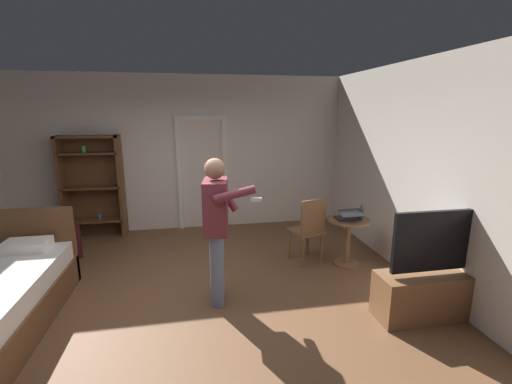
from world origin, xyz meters
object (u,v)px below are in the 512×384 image
(suitcase_dark, at_px, (63,243))
(bookshelf, at_px, (93,183))
(bottle_on_table, at_px, (361,214))
(person_blue_shirt, at_px, (217,221))
(wooden_chair, at_px, (309,228))
(tv_flatscreen, at_px, (435,287))
(laptop, at_px, (348,216))
(side_table, at_px, (348,234))

(suitcase_dark, bearing_deg, bookshelf, 57.54)
(bottle_on_table, height_order, person_blue_shirt, person_blue_shirt)
(wooden_chair, xyz_separation_m, person_blue_shirt, (-1.39, -0.81, 0.45))
(tv_flatscreen, xyz_separation_m, laptop, (-0.40, 1.35, 0.41))
(wooden_chair, relative_size, suitcase_dark, 1.94)
(bookshelf, height_order, tv_flatscreen, bookshelf)
(side_table, height_order, bottle_on_table, bottle_on_table)
(tv_flatscreen, distance_m, suitcase_dark, 5.14)
(side_table, xyz_separation_m, wooden_chair, (-0.53, 0.16, 0.08))
(bookshelf, bearing_deg, side_table, -26.68)
(side_table, bearing_deg, wooden_chair, 163.06)
(tv_flatscreen, distance_m, wooden_chair, 1.81)
(side_table, height_order, wooden_chair, wooden_chair)
(bottle_on_table, relative_size, suitcase_dark, 0.44)
(bookshelf, xyz_separation_m, laptop, (3.88, -2.01, -0.23))
(tv_flatscreen, distance_m, person_blue_shirt, 2.50)
(bookshelf, distance_m, suitcase_dark, 1.24)
(wooden_chair, relative_size, person_blue_shirt, 0.58)
(side_table, relative_size, wooden_chair, 0.71)
(bookshelf, bearing_deg, laptop, -27.37)
(bookshelf, relative_size, side_table, 2.58)
(bookshelf, distance_m, side_table, 4.40)
(bookshelf, bearing_deg, bottle_on_table, -26.79)
(bookshelf, bearing_deg, suitcase_dark, -105.41)
(person_blue_shirt, bearing_deg, wooden_chair, 30.06)
(tv_flatscreen, distance_m, bottle_on_table, 1.41)
(bookshelf, relative_size, wooden_chair, 1.82)
(tv_flatscreen, xyz_separation_m, wooden_chair, (-0.90, 1.56, 0.20))
(tv_flatscreen, relative_size, side_table, 1.86)
(tv_flatscreen, distance_m, side_table, 1.45)
(tv_flatscreen, xyz_separation_m, side_table, (-0.37, 1.40, 0.13))
(bookshelf, height_order, suitcase_dark, bookshelf)
(laptop, height_order, person_blue_shirt, person_blue_shirt)
(bottle_on_table, bearing_deg, suitcase_dark, 165.79)
(tv_flatscreen, relative_size, suitcase_dark, 2.55)
(side_table, bearing_deg, suitcase_dark, 166.37)
(bookshelf, xyz_separation_m, tv_flatscreen, (4.28, -3.36, -0.64))
(laptop, relative_size, suitcase_dark, 0.65)
(bottle_on_table, bearing_deg, bookshelf, 153.21)
(wooden_chair, height_order, suitcase_dark, wooden_chair)
(wooden_chair, bearing_deg, person_blue_shirt, -149.94)
(person_blue_shirt, bearing_deg, bookshelf, 127.28)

